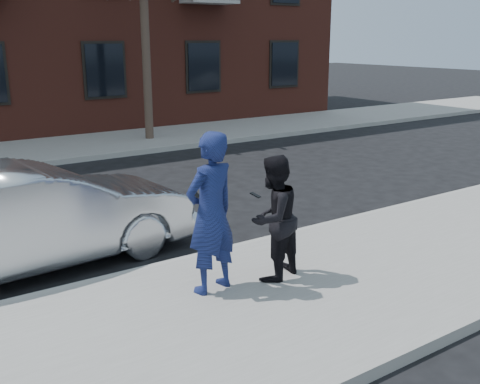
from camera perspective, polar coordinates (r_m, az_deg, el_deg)
ground at (r=6.90m, az=-3.39°, el=-12.78°), size 100.00×100.00×0.00m
near_sidewalk at (r=6.68m, az=-2.26°, el=-13.06°), size 50.00×3.50×0.15m
near_curb at (r=8.11m, az=-9.11°, el=-7.88°), size 50.00×0.10×0.15m
far_curb at (r=15.34m, az=-21.93°, el=2.35°), size 50.00×0.10×0.15m
silver_sedan at (r=8.62m, az=-19.90°, el=-2.37°), size 4.72×1.97×1.52m
man_hoodie at (r=6.92m, az=-2.99°, el=-2.16°), size 0.83×0.63×2.04m
man_peacoat at (r=7.34m, az=3.39°, el=-2.67°), size 0.97×0.85×1.67m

